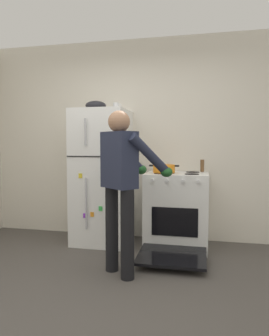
# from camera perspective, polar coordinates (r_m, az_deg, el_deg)

# --- Properties ---
(ground) EXTENTS (8.00, 8.00, 0.00)m
(ground) POSITION_cam_1_polar(r_m,az_deg,el_deg) (2.78, -7.93, -23.09)
(ground) COLOR #4C4742
(kitchen_wall_back) EXTENTS (6.00, 0.10, 2.70)m
(kitchen_wall_back) POSITION_cam_1_polar(r_m,az_deg,el_deg) (4.35, 0.89, 5.20)
(kitchen_wall_back) COLOR silver
(kitchen_wall_back) RESTS_ON ground
(refrigerator) EXTENTS (0.68, 0.72, 1.72)m
(refrigerator) POSITION_cam_1_polar(r_m,az_deg,el_deg) (4.11, -5.92, -1.58)
(refrigerator) COLOR white
(refrigerator) RESTS_ON ground
(stove_range) EXTENTS (0.76, 1.23, 0.93)m
(stove_range) POSITION_cam_1_polar(r_m,az_deg,el_deg) (3.96, 7.72, -7.78)
(stove_range) COLOR white
(stove_range) RESTS_ON ground
(person_cook) EXTENTS (0.70, 0.75, 1.60)m
(person_cook) POSITION_cam_1_polar(r_m,az_deg,el_deg) (3.04, -2.17, -1.68)
(person_cook) COLOR black
(person_cook) RESTS_ON ground
(red_pot) EXTENTS (0.37, 0.27, 0.10)m
(red_pot) POSITION_cam_1_polar(r_m,az_deg,el_deg) (3.87, 5.39, -0.10)
(red_pot) COLOR orange
(red_pot) RESTS_ON stove_range
(coffee_mug) EXTENTS (0.11, 0.08, 0.10)m
(coffee_mug) POSITION_cam_1_polar(r_m,az_deg,el_deg) (4.12, -3.33, 11.13)
(coffee_mug) COLOR silver
(coffee_mug) RESTS_ON refrigerator
(pepper_mill) EXTENTS (0.05, 0.05, 0.15)m
(pepper_mill) POSITION_cam_1_polar(r_m,az_deg,el_deg) (4.09, 12.23, 0.42)
(pepper_mill) COLOR brown
(pepper_mill) RESTS_ON stove_range
(mixing_bowl) EXTENTS (0.27, 0.27, 0.12)m
(mixing_bowl) POSITION_cam_1_polar(r_m,az_deg,el_deg) (4.15, -7.08, 11.22)
(mixing_bowl) COLOR black
(mixing_bowl) RESTS_ON refrigerator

